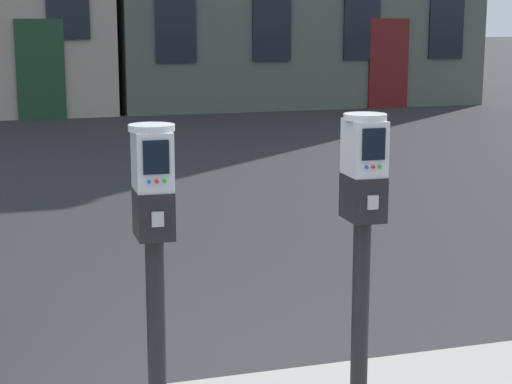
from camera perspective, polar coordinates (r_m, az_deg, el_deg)
name	(u,v)px	position (r m, az deg, el deg)	size (l,w,h in m)	color
parking_meter_near_kerb	(154,224)	(4.15, -6.67, -2.06)	(0.22, 0.26, 1.51)	black
parking_meter_twin_adjacent	(363,207)	(4.47, 6.97, -0.98)	(0.22, 0.26, 1.53)	black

